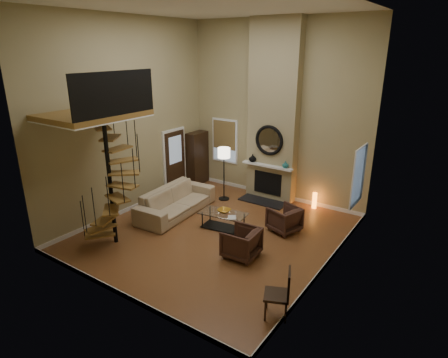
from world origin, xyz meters
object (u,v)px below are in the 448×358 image
Objects in this scene: accent_lamp at (314,200)px; sofa at (176,201)px; hutch at (197,158)px; floor_lamp at (224,157)px; coffee_table at (223,219)px; armchair_near at (286,220)px; side_chair at (282,292)px; armchair_far at (244,243)px.

sofa is at bearing -140.52° from accent_lamp.
hutch is 1.07× the size of floor_lamp.
coffee_table is at bearing -95.29° from sofa.
hutch is 4.65m from armchair_near.
sofa is at bearing -107.63° from floor_lamp.
hutch reaches higher than side_chair.
hutch is 3.79m from coffee_table.
accent_lamp is (1.52, 2.69, -0.03)m from coffee_table.
hutch reaches higher than armchair_near.
accent_lamp is at bearing 172.39° from armchair_far.
accent_lamp is at bearing -54.58° from sofa.
floor_lamp reaches higher than accent_lamp.
floor_lamp is at bearing -91.52° from armchair_near.
sofa is 3.28m from armchair_near.
coffee_table is (-1.24, 0.95, -0.07)m from armchair_far.
coffee_table is at bearing -56.21° from floor_lamp.
sofa reaches higher than armchair_near.
accent_lamp is (2.68, 0.95, -1.16)m from floor_lamp.
armchair_far is 3.76m from floor_lamp.
armchair_near is at bearing -21.65° from hutch.
floor_lamp is (1.64, -0.73, 0.46)m from hutch.
side_chair is (2.88, -2.34, 0.24)m from coffee_table.
accent_lamp is 0.51× the size of side_chair.
armchair_far is 3.66m from accent_lamp.
armchair_near is 3.02m from floor_lamp.
coffee_table is at bearing -41.38° from hutch.
sofa is 2.05m from floor_lamp.
hutch is at bearing -177.01° from accent_lamp.
accent_lamp is (0.02, 1.93, -0.10)m from armchair_near.
floor_lamp is at bearing -141.49° from armchair_far.
floor_lamp is (-2.41, 2.69, 1.06)m from armchair_far.
hutch is at bearing 20.22° from sofa.
accent_lamp is at bearing 105.14° from side_chair.
armchair_near is at bearing 114.08° from side_chair.
armchair_far is 0.81× the size of side_chair.
hutch is at bearing 155.99° from floor_lamp.
floor_lamp is 5.81m from side_chair.
side_chair is (4.58, -2.37, 0.13)m from sofa.
sofa is at bearing 178.77° from coffee_table.
floor_lamp is 3.07m from accent_lamp.
sofa is 3.58× the size of armchair_near.
accent_lamp is at bearing 2.99° from hutch.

